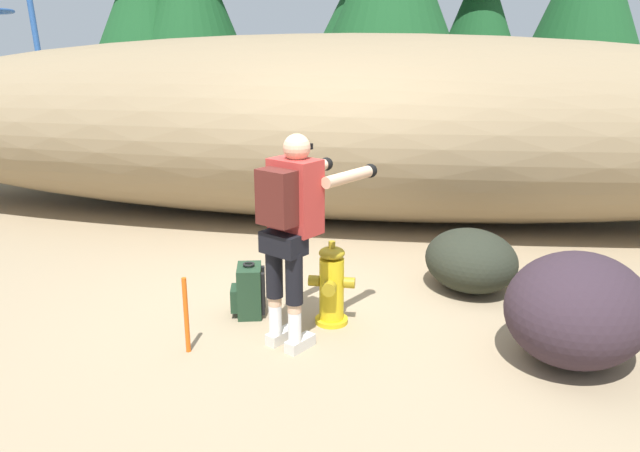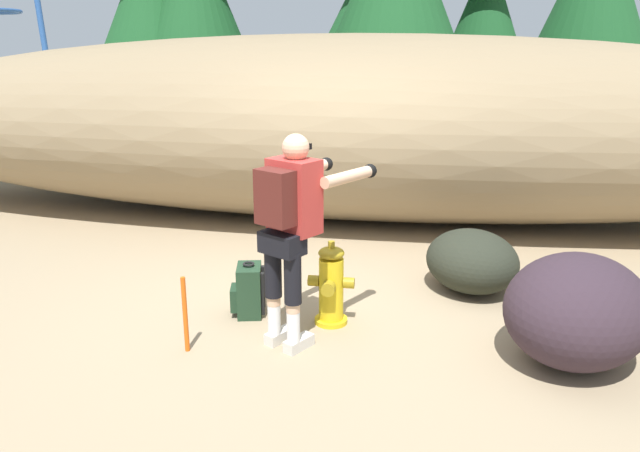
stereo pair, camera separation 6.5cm
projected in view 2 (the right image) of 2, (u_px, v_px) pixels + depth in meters
ground_plane at (310, 314)px, 5.39m from camera, size 56.00×56.00×0.04m
dirt_embankment at (355, 127)px, 8.07m from camera, size 14.76×3.20×2.36m
fire_hydrant at (331, 286)px, 5.09m from camera, size 0.38×0.33×0.72m
utility_worker at (292, 216)px, 4.55m from camera, size 0.83×1.03×1.63m
spare_backpack at (249, 291)px, 5.29m from camera, size 0.33×0.34×0.47m
boulder_large at (472, 261)px, 5.80m from camera, size 1.15×1.21×0.57m
boulder_mid at (576, 310)px, 4.45m from camera, size 1.44×1.49×0.81m
pine_tree_far_right at (487, 0)px, 10.79m from camera, size 2.06×2.06×5.59m
survey_stake at (185, 315)px, 4.63m from camera, size 0.04×0.04×0.60m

